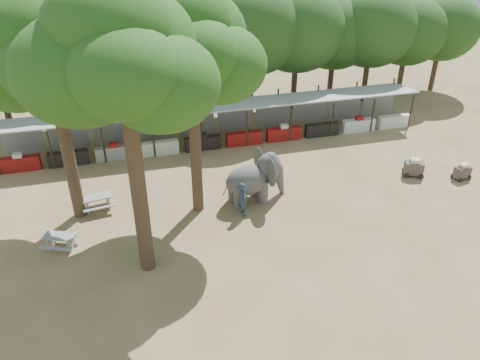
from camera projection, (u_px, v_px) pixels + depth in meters
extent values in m
plane|color=brown|center=(292.00, 272.00, 20.30)|extent=(100.00, 100.00, 0.00)
cube|color=#9A9CA1|center=(219.00, 106.00, 30.77)|extent=(28.00, 2.99, 0.39)
cylinder|color=#2D2319|center=(16.00, 155.00, 27.46)|extent=(0.12, 0.12, 2.40)
cylinder|color=#2D2319|center=(21.00, 133.00, 29.62)|extent=(0.12, 0.12, 2.80)
cube|color=maroon|center=(20.00, 164.00, 28.05)|extent=(2.38, 0.50, 0.90)
cube|color=gray|center=(23.00, 139.00, 29.78)|extent=(2.52, 0.12, 2.00)
cylinder|color=#2D2319|center=(66.00, 149.00, 28.09)|extent=(0.12, 0.12, 2.40)
cylinder|color=#2D2319|center=(68.00, 129.00, 30.25)|extent=(0.12, 0.12, 2.80)
cube|color=black|center=(68.00, 158.00, 28.67)|extent=(2.38, 0.50, 0.90)
cube|color=gray|center=(69.00, 135.00, 30.41)|extent=(2.52, 0.12, 2.00)
cylinder|color=#2D2319|center=(114.00, 144.00, 28.72)|extent=(0.12, 0.12, 2.40)
cylinder|color=#2D2319|center=(112.00, 124.00, 30.88)|extent=(0.12, 0.12, 2.80)
cube|color=gray|center=(115.00, 153.00, 29.30)|extent=(2.38, 0.50, 0.90)
cube|color=gray|center=(113.00, 130.00, 31.04)|extent=(2.52, 0.12, 2.00)
cylinder|color=#2D2319|center=(159.00, 139.00, 29.35)|extent=(0.12, 0.12, 2.40)
cylinder|color=#2D2319|center=(155.00, 120.00, 31.51)|extent=(0.12, 0.12, 2.80)
cube|color=silver|center=(160.00, 148.00, 29.93)|extent=(2.38, 0.50, 0.90)
cube|color=gray|center=(155.00, 126.00, 31.66)|extent=(2.52, 0.12, 2.00)
cylinder|color=#2D2319|center=(203.00, 134.00, 29.97)|extent=(0.12, 0.12, 2.40)
cylinder|color=#2D2319|center=(196.00, 116.00, 32.13)|extent=(0.12, 0.12, 2.80)
cube|color=black|center=(203.00, 143.00, 30.56)|extent=(2.38, 0.50, 0.90)
cube|color=gray|center=(196.00, 121.00, 32.29)|extent=(2.52, 0.12, 2.00)
cylinder|color=#2D2319|center=(245.00, 130.00, 30.60)|extent=(0.12, 0.12, 2.40)
cylinder|color=#2D2319|center=(235.00, 112.00, 32.76)|extent=(0.12, 0.12, 2.80)
cube|color=maroon|center=(244.00, 138.00, 31.18)|extent=(2.38, 0.50, 0.90)
cube|color=gray|center=(235.00, 117.00, 32.92)|extent=(2.52, 0.12, 2.00)
cylinder|color=#2D2319|center=(285.00, 125.00, 31.23)|extent=(0.12, 0.12, 2.40)
cylinder|color=#2D2319|center=(273.00, 108.00, 33.39)|extent=(0.12, 0.12, 2.80)
cube|color=maroon|center=(284.00, 134.00, 31.81)|extent=(2.38, 0.50, 0.90)
cube|color=gray|center=(273.00, 114.00, 33.55)|extent=(2.52, 0.12, 2.00)
cylinder|color=#2D2319|center=(324.00, 121.00, 31.86)|extent=(0.12, 0.12, 2.40)
cylinder|color=#2D2319|center=(309.00, 104.00, 34.02)|extent=(0.12, 0.12, 2.80)
cube|color=black|center=(322.00, 130.00, 32.44)|extent=(2.38, 0.50, 0.90)
cube|color=gray|center=(309.00, 110.00, 34.17)|extent=(2.52, 0.12, 2.00)
cylinder|color=#2D2319|center=(361.00, 117.00, 32.48)|extent=(0.12, 0.12, 2.40)
cylinder|color=#2D2319|center=(344.00, 101.00, 34.64)|extent=(0.12, 0.12, 2.80)
cube|color=silver|center=(358.00, 125.00, 33.07)|extent=(2.38, 0.50, 0.90)
cube|color=gray|center=(344.00, 106.00, 34.80)|extent=(2.52, 0.12, 2.00)
cylinder|color=#2D2319|center=(397.00, 113.00, 33.11)|extent=(0.12, 0.12, 2.40)
cylinder|color=#2D2319|center=(378.00, 98.00, 35.27)|extent=(0.12, 0.12, 2.80)
cube|color=silver|center=(394.00, 122.00, 33.69)|extent=(2.38, 0.50, 0.90)
cube|color=gray|center=(378.00, 103.00, 35.43)|extent=(2.52, 0.12, 2.00)
cylinder|color=#332316|center=(64.00, 133.00, 21.84)|extent=(0.60, 0.60, 9.20)
cone|color=#332316|center=(43.00, 33.00, 19.55)|extent=(0.57, 0.57, 2.88)
ellipsoid|color=#184411|center=(16.00, 66.00, 20.17)|extent=(4.80, 4.80, 3.94)
ellipsoid|color=#184411|center=(80.00, 76.00, 20.20)|extent=(4.20, 4.20, 3.44)
ellipsoid|color=#184411|center=(54.00, 45.00, 20.90)|extent=(5.20, 5.20, 4.26)
ellipsoid|color=#184411|center=(46.00, 67.00, 19.00)|extent=(3.80, 3.80, 3.12)
ellipsoid|color=#184411|center=(36.00, 32.00, 19.64)|extent=(4.40, 4.40, 3.61)
cylinder|color=#332316|center=(135.00, 162.00, 18.03)|extent=(0.64, 0.64, 10.40)
cone|color=#332316|center=(117.00, 23.00, 15.44)|extent=(0.61, 0.61, 3.25)
ellipsoid|color=#184411|center=(82.00, 70.00, 16.15)|extent=(4.80, 4.80, 3.94)
ellipsoid|color=#184411|center=(161.00, 83.00, 16.18)|extent=(4.20, 4.20, 3.44)
ellipsoid|color=#184411|center=(125.00, 44.00, 16.88)|extent=(5.20, 5.20, 4.26)
ellipsoid|color=#184411|center=(124.00, 72.00, 14.98)|extent=(3.80, 3.80, 3.12)
ellipsoid|color=#184411|center=(109.00, 27.00, 15.62)|extent=(4.40, 4.40, 3.61)
cylinder|color=#332316|center=(194.00, 124.00, 22.25)|extent=(0.56, 0.56, 9.60)
cone|color=#332316|center=(189.00, 20.00, 19.85)|extent=(0.53, 0.53, 3.00)
ellipsoid|color=#184411|center=(158.00, 54.00, 20.51)|extent=(4.80, 4.80, 3.94)
ellipsoid|color=#184411|center=(220.00, 65.00, 20.54)|extent=(4.20, 4.20, 3.44)
ellipsoid|color=#184411|center=(190.00, 34.00, 21.24)|extent=(5.20, 5.20, 4.26)
ellipsoid|color=#184411|center=(195.00, 55.00, 19.34)|extent=(3.80, 3.80, 3.12)
ellipsoid|color=#184411|center=(181.00, 20.00, 19.97)|extent=(4.40, 4.40, 3.61)
cylinder|color=#332316|center=(15.00, 107.00, 32.28)|extent=(0.44, 0.44, 3.74)
ellipsoid|color=#13350D|center=(2.00, 54.00, 30.45)|extent=(6.46, 5.95, 5.61)
cylinder|color=#332316|center=(66.00, 103.00, 33.03)|extent=(0.44, 0.44, 3.74)
ellipsoid|color=#13350D|center=(56.00, 51.00, 31.20)|extent=(6.46, 5.95, 5.61)
cylinder|color=#332316|center=(114.00, 98.00, 33.77)|extent=(0.44, 0.44, 3.74)
ellipsoid|color=#13350D|center=(107.00, 47.00, 31.95)|extent=(6.46, 5.95, 5.61)
cylinder|color=#332316|center=(161.00, 94.00, 34.52)|extent=(0.44, 0.44, 3.74)
ellipsoid|color=#13350D|center=(156.00, 44.00, 32.69)|extent=(6.46, 5.95, 5.61)
cylinder|color=#332316|center=(205.00, 90.00, 35.27)|extent=(0.44, 0.44, 3.74)
ellipsoid|color=#13350D|center=(203.00, 41.00, 33.44)|extent=(6.46, 5.95, 5.61)
cylinder|color=#332316|center=(247.00, 87.00, 36.01)|extent=(0.44, 0.44, 3.74)
ellipsoid|color=#13350D|center=(248.00, 39.00, 34.19)|extent=(6.46, 5.95, 5.61)
cylinder|color=#332316|center=(288.00, 83.00, 36.76)|extent=(0.44, 0.44, 3.74)
ellipsoid|color=#13350D|center=(291.00, 36.00, 34.94)|extent=(6.46, 5.95, 5.61)
cylinder|color=#332316|center=(327.00, 80.00, 37.51)|extent=(0.44, 0.44, 3.74)
ellipsoid|color=#13350D|center=(332.00, 33.00, 35.68)|extent=(6.46, 5.95, 5.61)
cylinder|color=#332316|center=(365.00, 76.00, 38.26)|extent=(0.44, 0.44, 3.74)
ellipsoid|color=#13350D|center=(371.00, 31.00, 36.43)|extent=(6.46, 5.95, 5.61)
cylinder|color=#332316|center=(401.00, 73.00, 39.00)|extent=(0.44, 0.44, 3.74)
ellipsoid|color=#13350D|center=(409.00, 28.00, 37.18)|extent=(6.46, 5.95, 5.61)
cylinder|color=#332316|center=(436.00, 70.00, 39.75)|extent=(0.44, 0.44, 3.74)
ellipsoid|color=#13350D|center=(445.00, 26.00, 37.93)|extent=(6.46, 5.95, 5.61)
ellipsoid|color=#434141|center=(248.00, 180.00, 24.63)|extent=(2.68, 1.81, 1.61)
cylinder|color=#434141|center=(239.00, 197.00, 24.40)|extent=(0.65, 0.65, 1.36)
cylinder|color=#434141|center=(233.00, 190.00, 25.01)|extent=(0.65, 0.65, 1.36)
cylinder|color=#434141|center=(263.00, 191.00, 24.87)|extent=(0.65, 0.65, 1.36)
cylinder|color=#434141|center=(257.00, 184.00, 25.48)|extent=(0.65, 0.65, 1.36)
ellipsoid|color=#434141|center=(269.00, 166.00, 24.75)|extent=(1.53, 1.30, 1.50)
ellipsoid|color=#434141|center=(271.00, 173.00, 24.07)|extent=(0.41, 1.25, 1.54)
ellipsoid|color=#434141|center=(259.00, 161.00, 25.23)|extent=(0.41, 1.25, 1.54)
cone|color=#434141|center=(280.00, 181.00, 25.52)|extent=(0.70, 0.70, 1.69)
imported|color=#26384C|center=(243.00, 199.00, 23.74)|extent=(0.48, 0.69, 1.86)
cube|color=gray|center=(59.00, 236.00, 21.42)|extent=(1.59, 1.17, 0.06)
cube|color=gray|center=(51.00, 241.00, 21.65)|extent=(0.31, 0.57, 0.67)
cube|color=gray|center=(71.00, 243.00, 21.54)|extent=(0.31, 0.57, 0.67)
cube|color=gray|center=(55.00, 248.00, 21.11)|extent=(1.42, 0.77, 0.05)
cube|color=gray|center=(66.00, 234.00, 22.01)|extent=(1.42, 0.77, 0.05)
cube|color=gray|center=(96.00, 197.00, 24.21)|extent=(1.68, 0.97, 0.06)
cube|color=gray|center=(87.00, 206.00, 24.22)|extent=(0.20, 0.65, 0.74)
cube|color=gray|center=(108.00, 201.00, 24.59)|extent=(0.20, 0.65, 0.74)
cube|color=gray|center=(99.00, 208.00, 23.91)|extent=(1.61, 0.50, 0.05)
cube|color=gray|center=(96.00, 197.00, 24.83)|extent=(1.61, 0.50, 0.05)
cube|color=#3D322A|center=(462.00, 172.00, 27.19)|extent=(0.98, 0.69, 0.63)
cylinder|color=black|center=(461.00, 180.00, 26.98)|extent=(0.28, 0.10, 0.27)
cylinder|color=black|center=(470.00, 178.00, 27.24)|extent=(0.28, 0.10, 0.27)
cylinder|color=black|center=(452.00, 176.00, 27.45)|extent=(0.28, 0.10, 0.27)
cylinder|color=black|center=(461.00, 173.00, 27.71)|extent=(0.28, 0.10, 0.27)
cube|color=silver|center=(464.00, 166.00, 26.99)|extent=(0.51, 0.43, 0.23)
cube|color=#3D322A|center=(414.00, 168.00, 27.44)|extent=(1.21, 1.00, 0.73)
cylinder|color=black|center=(406.00, 176.00, 27.38)|extent=(0.31, 0.18, 0.31)
cylinder|color=black|center=(421.00, 177.00, 27.27)|extent=(0.31, 0.18, 0.31)
cylinder|color=black|center=(404.00, 170.00, 27.98)|extent=(0.31, 0.18, 0.31)
cylinder|color=black|center=(419.00, 171.00, 27.87)|extent=(0.31, 0.18, 0.31)
cube|color=silver|center=(415.00, 161.00, 27.21)|extent=(0.65, 0.59, 0.26)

